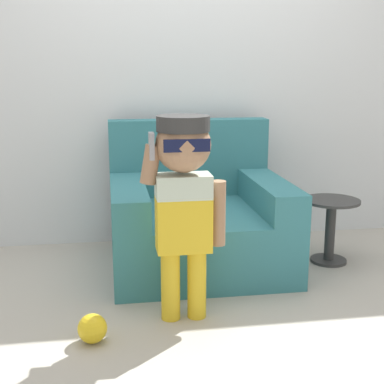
# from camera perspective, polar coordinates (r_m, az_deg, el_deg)

# --- Properties ---
(ground_plane) EXTENTS (10.00, 10.00, 0.00)m
(ground_plane) POSITION_cam_1_polar(r_m,az_deg,el_deg) (3.38, 1.11, -9.15)
(ground_plane) COLOR #ADA89E
(wall_back) EXTENTS (10.00, 0.05, 2.60)m
(wall_back) POSITION_cam_1_polar(r_m,az_deg,el_deg) (3.97, -1.01, 13.37)
(wall_back) COLOR silver
(wall_back) RESTS_ON ground_plane
(armchair) EXTENTS (1.12, 1.03, 0.93)m
(armchair) POSITION_cam_1_polar(r_m,az_deg,el_deg) (3.54, 0.54, -2.92)
(armchair) COLOR teal
(armchair) RESTS_ON ground_plane
(person_child) EXTENTS (0.43, 0.32, 1.06)m
(person_child) POSITION_cam_1_polar(r_m,az_deg,el_deg) (2.66, -0.88, 0.56)
(person_child) COLOR gold
(person_child) RESTS_ON ground_plane
(side_table) EXTENTS (0.37, 0.37, 0.43)m
(side_table) POSITION_cam_1_polar(r_m,az_deg,el_deg) (3.69, 14.56, -3.35)
(side_table) COLOR #333333
(side_table) RESTS_ON ground_plane
(toy_ball) EXTENTS (0.14, 0.14, 0.14)m
(toy_ball) POSITION_cam_1_polar(r_m,az_deg,el_deg) (2.67, -10.58, -14.12)
(toy_ball) COLOR yellow
(toy_ball) RESTS_ON ground_plane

